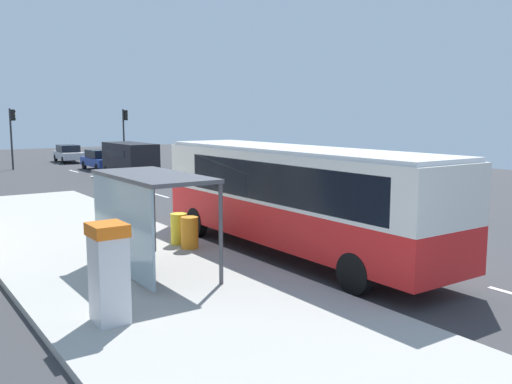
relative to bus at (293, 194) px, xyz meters
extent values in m
cube|color=#38383A|center=(1.71, 13.70, -1.86)|extent=(56.00, 92.00, 0.04)
cube|color=#ADAAA3|center=(-4.69, 1.70, -1.75)|extent=(6.20, 30.00, 0.18)
cube|color=silver|center=(1.96, -1.30, -1.84)|extent=(0.16, 2.20, 0.01)
cube|color=silver|center=(1.96, 3.70, -1.84)|extent=(0.16, 2.20, 0.01)
cube|color=silver|center=(1.96, 8.70, -1.84)|extent=(0.16, 2.20, 0.01)
cube|color=silver|center=(1.96, 13.70, -1.84)|extent=(0.16, 2.20, 0.01)
cube|color=silver|center=(1.96, 18.70, -1.84)|extent=(0.16, 2.20, 0.01)
cube|color=silver|center=(1.96, 23.70, -1.84)|extent=(0.16, 2.20, 0.01)
cube|color=silver|center=(1.96, 28.70, -1.84)|extent=(0.16, 2.20, 0.01)
cube|color=red|center=(0.01, -0.02, -0.77)|extent=(2.56, 11.01, 1.15)
cube|color=silver|center=(0.01, -0.02, 0.53)|extent=(2.56, 11.01, 1.45)
cube|color=silver|center=(0.01, -0.02, 1.31)|extent=(2.43, 10.79, 0.12)
cube|color=black|center=(-0.02, 5.43, 0.46)|extent=(2.30, 0.13, 1.22)
cube|color=black|center=(-1.20, -0.53, 0.46)|extent=(0.13, 8.58, 1.10)
cylinder|color=black|center=(-1.14, 3.87, -1.34)|extent=(0.29, 1.00, 1.00)
cylinder|color=black|center=(1.12, 3.89, -1.34)|extent=(0.29, 1.00, 1.00)
cylinder|color=black|center=(-1.10, -3.73, -1.34)|extent=(0.29, 1.00, 1.00)
cylinder|color=black|center=(1.16, -3.71, -1.34)|extent=(0.29, 1.00, 1.00)
cube|color=black|center=(3.91, 22.49, -0.52)|extent=(2.01, 5.20, 1.96)
cube|color=black|center=(3.91, 22.49, -0.19)|extent=(2.05, 3.12, 0.44)
cylinder|color=black|center=(4.82, 20.49, -1.50)|extent=(0.22, 0.68, 0.68)
cylinder|color=black|center=(3.02, 20.49, -1.50)|extent=(0.22, 0.68, 0.68)
cylinder|color=black|center=(4.81, 24.49, -1.50)|extent=(0.22, 0.68, 0.68)
cylinder|color=black|center=(3.01, 24.49, -1.50)|extent=(0.22, 0.68, 0.68)
cube|color=navy|center=(4.01, 28.58, -1.22)|extent=(1.83, 4.41, 0.60)
cube|color=black|center=(4.01, 28.78, -0.62)|extent=(1.60, 2.39, 0.60)
cylinder|color=black|center=(4.84, 27.08, -1.52)|extent=(0.20, 0.64, 0.64)
cylinder|color=black|center=(3.20, 27.07, -1.52)|extent=(0.20, 0.64, 0.64)
cylinder|color=black|center=(4.82, 30.08, -1.52)|extent=(0.20, 0.64, 0.64)
cylinder|color=black|center=(3.18, 30.07, -1.52)|extent=(0.20, 0.64, 0.64)
cube|color=#B7B7BC|center=(4.01, 37.02, -1.22)|extent=(2.02, 4.49, 0.60)
cube|color=black|center=(4.02, 37.22, -0.62)|extent=(1.70, 2.45, 0.60)
cylinder|color=black|center=(4.76, 35.48, -1.52)|extent=(0.23, 0.65, 0.64)
cylinder|color=black|center=(3.12, 35.56, -1.52)|extent=(0.23, 0.65, 0.64)
cylinder|color=black|center=(4.91, 38.47, -1.52)|extent=(0.23, 0.65, 0.64)
cylinder|color=black|center=(3.27, 38.56, -1.52)|extent=(0.23, 0.65, 0.64)
cube|color=silver|center=(-6.57, -2.65, -0.81)|extent=(0.60, 0.70, 1.70)
cube|color=orange|center=(-6.57, -2.65, 0.16)|extent=(0.66, 0.76, 0.24)
cube|color=black|center=(-6.26, -2.65, -0.54)|extent=(0.03, 0.36, 0.44)
cylinder|color=orange|center=(-2.49, 1.84, -1.19)|extent=(0.52, 0.52, 0.95)
cylinder|color=yellow|center=(-2.49, 2.54, -1.19)|extent=(0.52, 0.52, 0.95)
cylinder|color=#2D2D2D|center=(7.11, 31.77, 0.47)|extent=(0.14, 0.14, 4.63)
cube|color=black|center=(7.33, 31.77, 2.29)|extent=(0.24, 0.28, 0.84)
sphere|color=#360606|center=(7.45, 31.77, 2.57)|extent=(0.16, 0.16, 0.16)
sphere|color=#3C2C03|center=(7.45, 31.77, 2.29)|extent=(0.16, 0.16, 0.16)
sphere|color=green|center=(7.45, 31.77, 2.01)|extent=(0.16, 0.16, 0.16)
cylinder|color=#2D2D2D|center=(-1.49, 32.57, 0.48)|extent=(0.14, 0.14, 4.64)
cube|color=black|center=(-1.27, 32.57, 2.30)|extent=(0.24, 0.28, 0.84)
sphere|color=#360606|center=(-1.15, 32.57, 2.58)|extent=(0.16, 0.16, 0.16)
sphere|color=#F2B20C|center=(-1.15, 32.57, 2.30)|extent=(0.16, 0.16, 0.16)
sphere|color=black|center=(-1.15, 32.57, 2.02)|extent=(0.16, 0.16, 0.16)
cube|color=#4C4C51|center=(-4.39, 0.15, 0.79)|extent=(1.80, 4.00, 0.10)
cube|color=#8CA5B2|center=(-5.24, 0.15, -0.41)|extent=(0.06, 3.80, 2.30)
cylinder|color=#4C4C51|center=(-3.54, -1.75, -0.44)|extent=(0.10, 0.10, 2.44)
cylinder|color=#4C4C51|center=(-3.54, 2.05, -0.44)|extent=(0.10, 0.10, 2.44)
camera|label=1|loc=(-10.07, -12.71, 2.31)|focal=38.93mm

